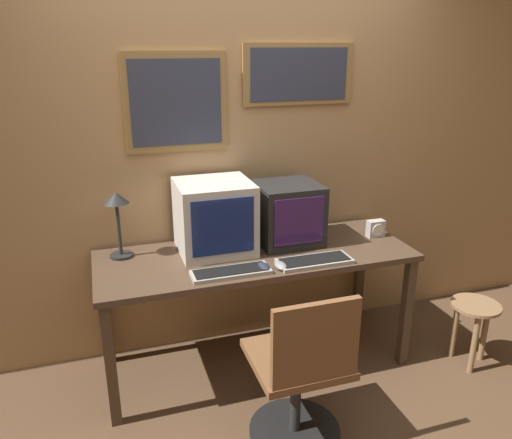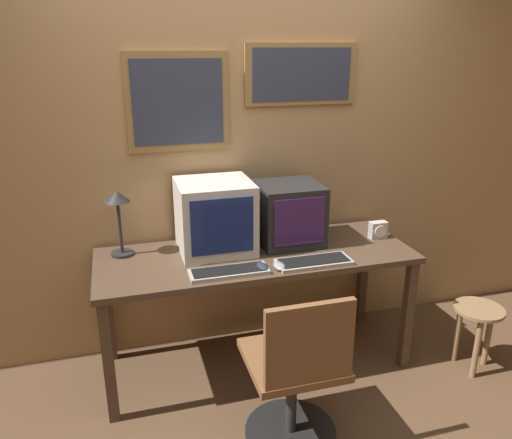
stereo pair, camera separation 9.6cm
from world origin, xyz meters
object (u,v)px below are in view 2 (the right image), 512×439
(monitor_right, at_px, (289,214))
(mouse_near_keyboard, at_px, (279,266))
(keyboard_main, at_px, (229,272))
(mouse_far_corner, at_px, (262,267))
(office_chair, at_px, (297,379))
(monitor_left, at_px, (215,216))
(desk_clock, at_px, (378,230))
(keyboard_side, at_px, (314,262))
(desk_lamp, at_px, (118,208))
(side_stool, at_px, (477,323))

(monitor_right, distance_m, mouse_near_keyboard, 0.44)
(keyboard_main, distance_m, mouse_far_corner, 0.19)
(monitor_right, distance_m, office_chair, 1.03)
(monitor_left, height_order, mouse_near_keyboard, monitor_left)
(monitor_right, height_order, mouse_near_keyboard, monitor_right)
(monitor_right, distance_m, desk_clock, 0.59)
(mouse_near_keyboard, distance_m, mouse_far_corner, 0.10)
(monitor_right, distance_m, keyboard_side, 0.40)
(mouse_far_corner, bearing_deg, mouse_near_keyboard, -8.15)
(mouse_far_corner, bearing_deg, desk_clock, 16.93)
(mouse_far_corner, bearing_deg, keyboard_main, 178.77)
(desk_lamp, bearing_deg, office_chair, -49.88)
(mouse_near_keyboard, height_order, desk_clock, desk_clock)
(monitor_left, height_order, monitor_right, monitor_left)
(keyboard_main, distance_m, office_chair, 0.66)
(monitor_left, xyz_separation_m, keyboard_main, (-0.00, -0.35, -0.20))
(keyboard_side, height_order, side_stool, keyboard_side)
(keyboard_main, bearing_deg, mouse_near_keyboard, -3.56)
(monitor_right, relative_size, keyboard_main, 0.88)
(monitor_right, distance_m, keyboard_main, 0.61)
(monitor_right, xyz_separation_m, office_chair, (-0.24, -0.83, -0.56))
(keyboard_main, xyz_separation_m, side_stool, (1.51, -0.19, -0.46))
(keyboard_main, bearing_deg, side_stool, -7.35)
(monitor_right, height_order, keyboard_main, monitor_right)
(monitor_left, xyz_separation_m, mouse_far_corner, (0.19, -0.36, -0.19))
(desk_lamp, xyz_separation_m, office_chair, (0.77, -0.91, -0.66))
(monitor_left, height_order, office_chair, monitor_left)
(office_chair, xyz_separation_m, side_stool, (1.28, 0.29, -0.07))
(keyboard_main, bearing_deg, desk_lamp, 141.81)
(desk_clock, relative_size, side_stool, 0.26)
(side_stool, bearing_deg, desk_lamp, 163.11)
(keyboard_side, bearing_deg, mouse_near_keyboard, -176.96)
(monitor_left, bearing_deg, office_chair, -75.18)
(monitor_left, height_order, side_stool, monitor_left)
(keyboard_side, xyz_separation_m, office_chair, (-0.27, -0.47, -0.39))
(monitor_left, height_order, desk_lamp, monitor_left)
(monitor_left, distance_m, monitor_right, 0.46)
(monitor_left, relative_size, monitor_right, 1.14)
(keyboard_main, bearing_deg, desk_clock, 13.80)
(mouse_near_keyboard, xyz_separation_m, desk_lamp, (-0.83, 0.45, 0.27))
(monitor_left, xyz_separation_m, desk_lamp, (-0.55, 0.08, 0.08))
(keyboard_side, bearing_deg, desk_clock, 25.53)
(desk_clock, bearing_deg, desk_lamp, 173.70)
(side_stool, bearing_deg, monitor_left, 160.04)
(side_stool, bearing_deg, office_chair, -167.45)
(monitor_left, height_order, desk_clock, monitor_left)
(monitor_right, bearing_deg, office_chair, -106.27)
(mouse_near_keyboard, bearing_deg, office_chair, -97.39)
(mouse_near_keyboard, bearing_deg, desk_clock, 19.81)
(monitor_right, height_order, keyboard_side, monitor_right)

